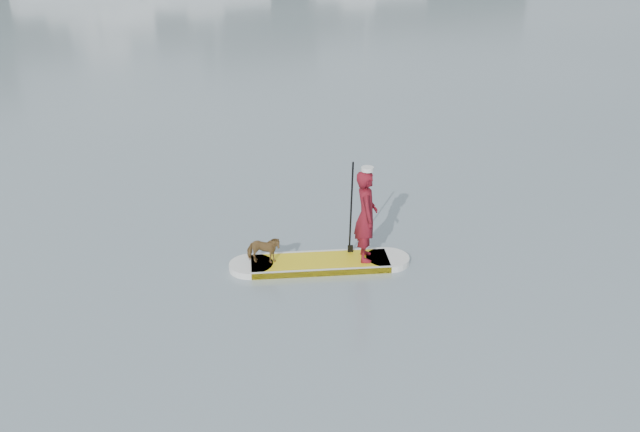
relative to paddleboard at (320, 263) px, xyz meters
name	(u,v)px	position (x,y,z in m)	size (l,w,h in m)	color
ground	(288,308)	(-1.06, -1.12, -0.06)	(140.00, 140.00, 0.00)	slate
paddleboard	(320,263)	(0.00, 0.00, 0.00)	(3.18, 1.56, 0.12)	yellow
paddler	(366,216)	(0.79, -0.25, 0.91)	(0.62, 0.41, 1.70)	maroon
white_cap	(367,169)	(0.79, -0.25, 1.79)	(0.22, 0.22, 0.07)	silver
dog	(263,250)	(-0.97, 0.31, 0.32)	(0.28, 0.62, 0.52)	brown
paddle	(351,219)	(0.65, 0.07, 0.74)	(0.12, 0.29, 2.00)	black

